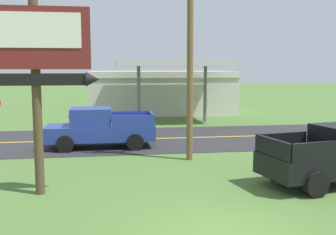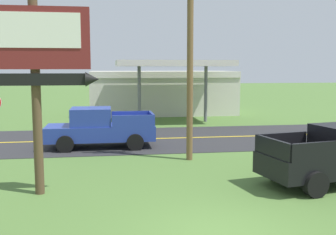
# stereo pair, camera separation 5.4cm
# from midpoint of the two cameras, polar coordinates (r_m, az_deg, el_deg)

# --- Properties ---
(ground_plane) EXTENTS (180.00, 180.00, 0.00)m
(ground_plane) POSITION_cam_midpoint_polar(r_m,az_deg,el_deg) (9.88, 7.18, -16.19)
(ground_plane) COLOR #4C7033
(road_asphalt) EXTENTS (140.00, 8.00, 0.02)m
(road_asphalt) POSITION_cam_midpoint_polar(r_m,az_deg,el_deg) (22.21, -2.03, -3.02)
(road_asphalt) COLOR #2B2B2D
(road_asphalt) RESTS_ON ground
(road_centre_line) EXTENTS (126.00, 0.20, 0.01)m
(road_centre_line) POSITION_cam_midpoint_polar(r_m,az_deg,el_deg) (22.21, -2.03, -2.99)
(road_centre_line) COLOR gold
(road_centre_line) RESTS_ON road_asphalt
(motel_sign) EXTENTS (3.53, 0.54, 5.97)m
(motel_sign) POSITION_cam_midpoint_polar(r_m,az_deg,el_deg) (12.66, -18.14, 7.85)
(motel_sign) COLOR brown
(motel_sign) RESTS_ON ground
(utility_pole) EXTENTS (1.90, 0.26, 8.05)m
(utility_pole) POSITION_cam_midpoint_polar(r_m,az_deg,el_deg) (16.87, 3.04, 8.48)
(utility_pole) COLOR brown
(utility_pole) RESTS_ON ground
(gas_station) EXTENTS (12.00, 11.50, 4.40)m
(gas_station) POSITION_cam_midpoint_polar(r_m,az_deg,el_deg) (34.36, -0.95, 3.79)
(gas_station) COLOR beige
(gas_station) RESTS_ON ground
(pickup_blue_on_road) EXTENTS (5.20, 2.24, 1.96)m
(pickup_blue_on_road) POSITION_cam_midpoint_polar(r_m,az_deg,el_deg) (19.94, -9.78, -1.50)
(pickup_blue_on_road) COLOR #233893
(pickup_blue_on_road) RESTS_ON ground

